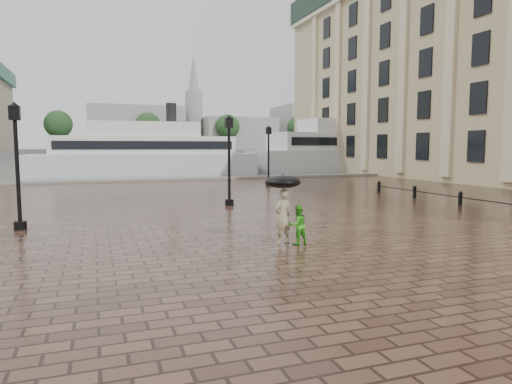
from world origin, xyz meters
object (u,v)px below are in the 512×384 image
Objects in this scene: street_lamps at (131,159)px; child_pedestrian at (298,225)px; ferry_near at (146,153)px; ferry_far at (349,150)px; adult_pedestrian at (283,217)px.

street_lamps reaches higher than child_pedestrian.
ferry_near is at bearing -97.12° from child_pedestrian.
ferry_far is (24.95, 38.46, 1.99)m from child_pedestrian.
ferry_far is at bearing -139.89° from adult_pedestrian.
adult_pedestrian is at bearing -42.93° from child_pedestrian.
child_pedestrian is at bearing -73.68° from street_lamps.
child_pedestrian is at bearing 128.87° from adult_pedestrian.
street_lamps is 13.43m from adult_pedestrian.
ferry_near is (3.20, 23.30, -0.07)m from street_lamps.
ferry_near is (-0.65, 36.46, 1.65)m from child_pedestrian.
adult_pedestrian is 0.07× the size of ferry_near.
street_lamps is 17.77× the size of child_pedestrian.
adult_pedestrian is 1.40× the size of child_pedestrian.
street_lamps is at bearing -91.30° from adult_pedestrian.
adult_pedestrian is 36.22m from ferry_near.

